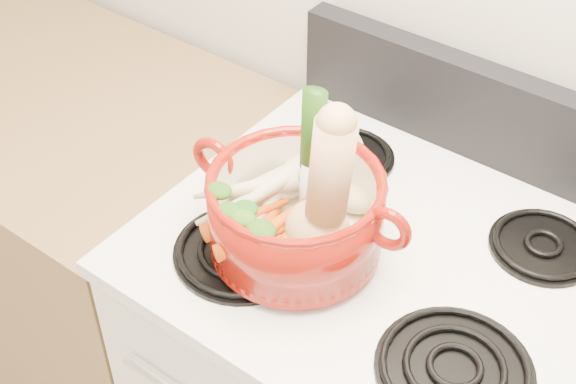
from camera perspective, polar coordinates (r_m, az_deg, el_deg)
The scene contains 24 objects.
cooktop at distance 1.32m, azimuth 7.65°, elevation -4.39°, with size 0.78×0.67×0.03m, color white.
control_backsplash at distance 1.47m, azimuth 14.10°, elevation 5.33°, with size 0.76×0.05×0.18m, color black.
counter_left at distance 2.22m, azimuth -17.86°, elevation -0.99°, with size 1.36×0.65×0.90m, color olive.
burner_front_left at distance 1.29m, azimuth -3.24°, elevation -4.12°, with size 0.22×0.22×0.02m, color black.
burner_front_right at distance 1.16m, azimuth 11.77°, elevation -12.13°, with size 0.22×0.22×0.02m, color black.
burner_back_left at distance 1.47m, azimuth 4.22°, elevation 2.60°, with size 0.17×0.17×0.02m, color black.
burner_back_right at distance 1.36m, azimuth 17.70°, elevation -3.58°, with size 0.17×0.17×0.02m, color black.
dutch_oven at distance 1.23m, azimuth 0.56°, elevation -1.56°, with size 0.27×0.27×0.13m, color maroon.
pot_handle_left at distance 1.27m, azimuth -5.35°, elevation 2.42°, with size 0.08×0.08×0.02m, color maroon.
pot_handle_right at distance 1.15m, azimuth 7.10°, elevation -2.61°, with size 0.08×0.08×0.02m, color maroon.
squash at distance 1.14m, azimuth 2.22°, elevation 0.28°, with size 0.11×0.11×0.26m, color tan, non-canonical shape.
leek at distance 1.20m, azimuth 1.68°, elevation 2.51°, with size 0.04×0.04×0.25m, color silver.
ginger at distance 1.29m, azimuth 4.67°, elevation -0.48°, with size 0.08×0.06×0.04m, color tan.
parsnip_0 at distance 1.29m, azimuth -0.54°, elevation -0.06°, with size 0.05×0.05×0.24m, color beige.
parsnip_1 at distance 1.28m, azimuth -2.20°, elevation -0.24°, with size 0.04×0.04×0.21m, color beige.
parsnip_2 at distance 1.29m, azimuth -0.48°, elevation 0.53°, with size 0.05×0.05×0.21m, color beige.
parsnip_3 at distance 1.28m, azimuth -3.02°, elevation 0.38°, with size 0.04×0.04×0.17m, color beige.
parsnip_4 at distance 1.30m, azimuth 0.44°, elevation 1.75°, with size 0.05×0.05×0.23m, color beige.
parsnip_5 at distance 1.26m, azimuth -1.60°, elevation 0.22°, with size 0.04×0.04×0.20m, color #EEE8C2.
carrot_0 at distance 1.25m, azimuth -1.36°, elevation -2.15°, with size 0.03×0.03×0.14m, color #D3430A.
carrot_1 at distance 1.25m, azimuth -2.96°, elevation -1.88°, with size 0.03×0.03×0.15m, color #BB3709.
carrot_2 at distance 1.21m, azimuth 0.34°, elevation -3.14°, with size 0.04×0.04×0.19m, color #D6580A.
carrot_3 at distance 1.20m, azimuth -2.30°, elevation -3.48°, with size 0.03×0.03×0.13m, color #C55809.
carrot_4 at distance 1.21m, azimuth -0.58°, elevation -2.21°, with size 0.03×0.03×0.15m, color #D7520A.
Camera 1 is at (0.41, 0.57, 1.88)m, focal length 50.00 mm.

